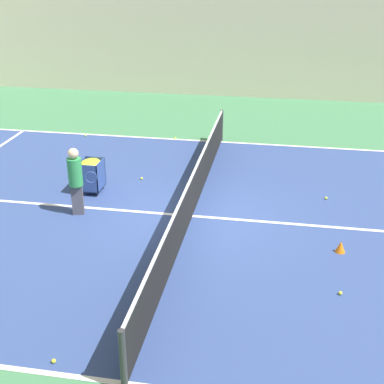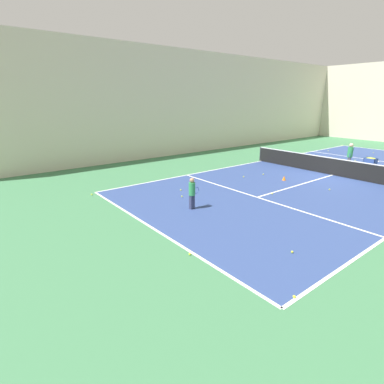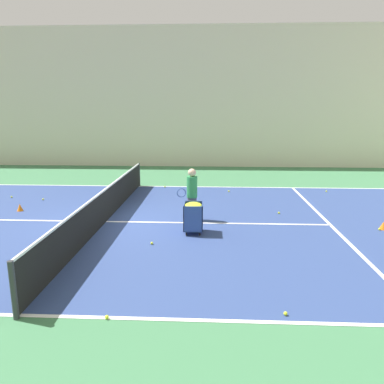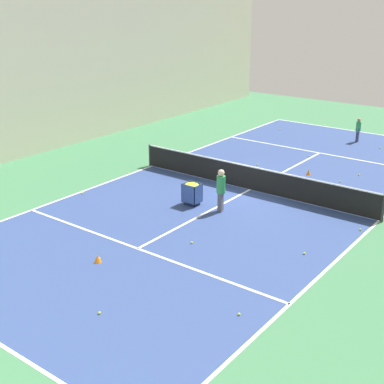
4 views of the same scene
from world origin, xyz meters
TOP-DOWN VIEW (x-y plane):
  - ground_plane at (0.00, 0.00)m, footprint 40.75×40.75m
  - court_playing_area at (0.00, 0.00)m, footprint 10.74×24.82m
  - line_sideline_left at (-5.37, 0.00)m, footprint 0.10×24.82m
  - line_sideline_right at (5.37, 0.00)m, footprint 0.10×24.82m
  - line_centre_service at (0.00, 0.00)m, footprint 0.10×13.65m
  - tennis_net at (0.00, 0.00)m, footprint 11.04×0.10m
  - coach_at_net at (-0.33, 2.64)m, footprint 0.40×0.66m
  - ball_cart at (0.92, 2.74)m, footprint 0.63×0.52m
  - training_cone_0 at (-1.07, -3.27)m, footprint 0.21×0.21m
  - tennis_ball_1 at (5.14, 4.50)m, footprint 0.07×0.07m
  - tennis_ball_5 at (5.40, 1.51)m, footprint 0.07×0.07m
  - tennis_ball_9 at (-2.61, -3.17)m, footprint 0.07×0.07m
  - tennis_ball_13 at (-5.14, 1.20)m, footprint 0.07×0.07m
  - tennis_ball_16 at (1.48, -3.12)m, footprint 0.07×0.07m
  - tennis_ball_18 at (1.91, 1.72)m, footprint 0.07×0.07m

SIDE VIEW (x-z plane):
  - ground_plane at x=0.00m, z-range 0.00..0.00m
  - court_playing_area at x=0.00m, z-range 0.00..0.00m
  - line_sideline_left at x=-5.37m, z-range 0.00..0.01m
  - line_sideline_right at x=5.37m, z-range 0.00..0.01m
  - line_centre_service at x=0.00m, z-range 0.00..0.01m
  - tennis_ball_1 at x=5.14m, z-range 0.00..0.07m
  - tennis_ball_5 at x=5.40m, z-range 0.00..0.07m
  - tennis_ball_9 at x=-2.61m, z-range 0.00..0.07m
  - tennis_ball_13 at x=-5.14m, z-range 0.00..0.07m
  - tennis_ball_16 at x=1.48m, z-range 0.00..0.07m
  - tennis_ball_18 at x=1.91m, z-range 0.00..0.07m
  - training_cone_0 at x=-1.07m, z-range 0.00..0.25m
  - tennis_net at x=0.00m, z-range 0.02..1.05m
  - ball_cart at x=0.92m, z-range 0.18..1.05m
  - coach_at_net at x=-0.33m, z-range 0.12..1.75m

